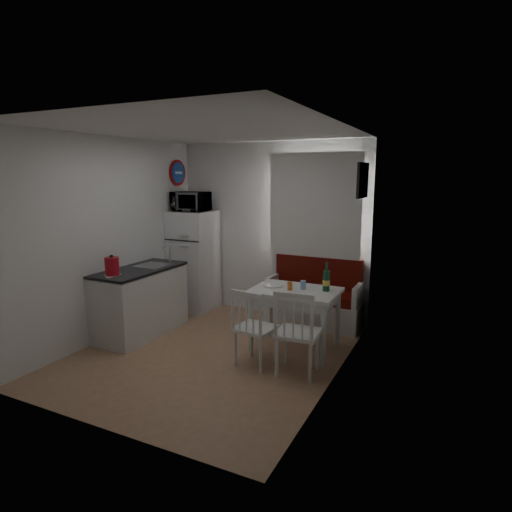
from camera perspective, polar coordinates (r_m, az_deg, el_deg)
The scene contains 22 objects.
floor at distance 5.32m, azimuth -5.85°, elevation -12.71°, with size 3.00×3.50×0.02m, color #A27556.
ceiling at distance 4.91m, azimuth -6.45°, elevation 16.38°, with size 3.00×3.50×0.02m, color white.
wall_back at distance 6.49m, azimuth 2.06°, elevation 3.53°, with size 3.00×0.02×2.60m, color white.
wall_front at distance 3.62m, azimuth -20.95°, elevation -2.94°, with size 3.00×0.02×2.60m, color white.
wall_left at distance 5.88m, azimuth -18.67°, elevation 2.22°, with size 0.02×3.50×2.60m, color white.
wall_right at distance 4.36m, azimuth 10.86°, elevation -0.19°, with size 0.02×3.50×2.60m, color white.
window at distance 6.18m, azimuth 7.95°, elevation 6.11°, with size 1.22×0.06×1.47m, color silver.
curtain at distance 6.11m, azimuth 7.76°, elevation 6.53°, with size 1.35×0.02×1.50m, color white.
kitchen_counter at distance 5.96m, azimuth -15.06°, elevation -5.78°, with size 0.62×1.32×1.16m.
wall_sign at distance 6.91m, azimuth -10.37°, elevation 10.87°, with size 0.40×0.40×0.03m, color #184092.
picture_frame at distance 5.36m, azimuth 14.00°, elevation 9.76°, with size 0.04×0.52×0.42m, color black.
bench at distance 6.20m, azimuth 7.74°, elevation -6.20°, with size 1.34×0.52×0.96m.
dining_table at distance 5.17m, azimuth 5.23°, elevation -5.39°, with size 1.03×0.72×0.77m.
chair_left at distance 4.72m, azimuth -0.54°, elevation -8.57°, with size 0.47×0.45×0.48m.
chair_right at distance 4.52m, azimuth 5.19°, elevation -9.06°, with size 0.48×0.46×0.51m.
fridge at distance 6.83m, azimuth -8.27°, elevation -0.61°, with size 0.63×0.63×1.56m, color white.
microwave at distance 6.67m, azimuth -8.72°, elevation 7.18°, with size 0.54×0.37×0.30m, color white.
kettle at distance 5.41m, azimuth -18.65°, elevation -1.33°, with size 0.20×0.20×0.27m, color #B30E1B.
wine_bottle at distance 5.09m, azimuth 9.38°, elevation -2.75°, with size 0.09×0.09×0.34m, color #164629, non-canonical shape.
drinking_glass_orange at distance 5.10m, azimuth 4.54°, elevation -4.00°, with size 0.06×0.06×0.10m, color orange.
drinking_glass_blue at distance 5.15m, azimuth 6.29°, elevation -3.86°, with size 0.06×0.06×0.11m, color #7AA3D0.
plate at distance 5.27m, azimuth 2.27°, elevation -3.97°, with size 0.24×0.24×0.02m, color white.
Camera 1 is at (2.59, -4.14, 2.11)m, focal length 30.00 mm.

